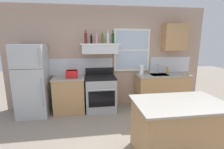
% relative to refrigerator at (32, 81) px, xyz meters
% --- Properties ---
extents(back_wall, '(5.40, 0.11, 2.70)m').
position_rel_refrigerator_xyz_m(back_wall, '(1.93, 0.39, 0.48)').
color(back_wall, tan).
rests_on(back_wall, ground_plane).
extents(refrigerator, '(0.70, 0.72, 1.74)m').
position_rel_refrigerator_xyz_m(refrigerator, '(0.00, 0.00, 0.00)').
color(refrigerator, '#B7BABC').
rests_on(refrigerator, ground_plane).
extents(counter_left_of_stove, '(0.79, 0.63, 0.91)m').
position_rel_refrigerator_xyz_m(counter_left_of_stove, '(0.85, 0.06, -0.41)').
color(counter_left_of_stove, tan).
rests_on(counter_left_of_stove, ground_plane).
extents(toaster, '(0.30, 0.20, 0.19)m').
position_rel_refrigerator_xyz_m(toaster, '(0.94, 0.00, 0.14)').
color(toaster, red).
rests_on(toaster, counter_left_of_stove).
extents(stove_range, '(0.76, 0.69, 1.09)m').
position_rel_refrigerator_xyz_m(stove_range, '(1.65, 0.02, -0.41)').
color(stove_range, '#9EA0A5').
rests_on(stove_range, ground_plane).
extents(range_hood_shelf, '(0.96, 0.52, 0.24)m').
position_rel_refrigerator_xyz_m(range_hood_shelf, '(1.65, 0.12, 0.75)').
color(range_hood_shelf, silver).
extents(bottle_red_label_wine, '(0.07, 0.07, 0.32)m').
position_rel_refrigerator_xyz_m(bottle_red_label_wine, '(1.31, 0.12, 1.01)').
color(bottle_red_label_wine, maroon).
rests_on(bottle_red_label_wine, range_hood_shelf).
extents(bottle_balsamic_dark, '(0.06, 0.06, 0.24)m').
position_rel_refrigerator_xyz_m(bottle_balsamic_dark, '(1.44, 0.17, 0.98)').
color(bottle_balsamic_dark, black).
rests_on(bottle_balsamic_dark, range_hood_shelf).
extents(bottle_rose_pink, '(0.07, 0.07, 0.27)m').
position_rel_refrigerator_xyz_m(bottle_rose_pink, '(1.58, 0.10, 0.99)').
color(bottle_rose_pink, '#C67F84').
rests_on(bottle_rose_pink, range_hood_shelf).
extents(bottle_olive_oil_square, '(0.06, 0.06, 0.28)m').
position_rel_refrigerator_xyz_m(bottle_olive_oil_square, '(1.73, 0.17, 0.99)').
color(bottle_olive_oil_square, '#4C601E').
rests_on(bottle_olive_oil_square, range_hood_shelf).
extents(bottle_clear_tall, '(0.06, 0.06, 0.32)m').
position_rel_refrigerator_xyz_m(bottle_clear_tall, '(1.86, 0.13, 1.01)').
color(bottle_clear_tall, silver).
rests_on(bottle_clear_tall, range_hood_shelf).
extents(bottle_dark_green_wine, '(0.07, 0.07, 0.31)m').
position_rel_refrigerator_xyz_m(bottle_dark_green_wine, '(1.98, 0.10, 1.01)').
color(bottle_dark_green_wine, '#143819').
rests_on(bottle_dark_green_wine, range_hood_shelf).
extents(counter_right_with_sink, '(1.43, 0.63, 0.91)m').
position_rel_refrigerator_xyz_m(counter_right_with_sink, '(3.35, 0.06, -0.41)').
color(counter_right_with_sink, tan).
rests_on(counter_right_with_sink, ground_plane).
extents(sink_faucet, '(0.03, 0.17, 0.28)m').
position_rel_refrigerator_xyz_m(sink_faucet, '(3.25, 0.16, 0.21)').
color(sink_faucet, silver).
rests_on(sink_faucet, counter_right_with_sink).
extents(paper_towel_roll, '(0.11, 0.11, 0.27)m').
position_rel_refrigerator_xyz_m(paper_towel_roll, '(2.75, 0.06, 0.17)').
color(paper_towel_roll, white).
rests_on(paper_towel_roll, counter_right_with_sink).
extents(dish_soap_bottle, '(0.06, 0.06, 0.18)m').
position_rel_refrigerator_xyz_m(dish_soap_bottle, '(3.53, 0.16, 0.13)').
color(dish_soap_bottle, orange).
rests_on(dish_soap_bottle, counter_right_with_sink).
extents(kitchen_island, '(1.40, 0.90, 0.91)m').
position_rel_refrigerator_xyz_m(kitchen_island, '(2.72, -1.91, -0.41)').
color(kitchen_island, tan).
rests_on(kitchen_island, ground_plane).
extents(upper_cabinet_right, '(0.64, 0.32, 0.70)m').
position_rel_refrigerator_xyz_m(upper_cabinet_right, '(3.70, 0.20, 1.03)').
color(upper_cabinet_right, tan).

